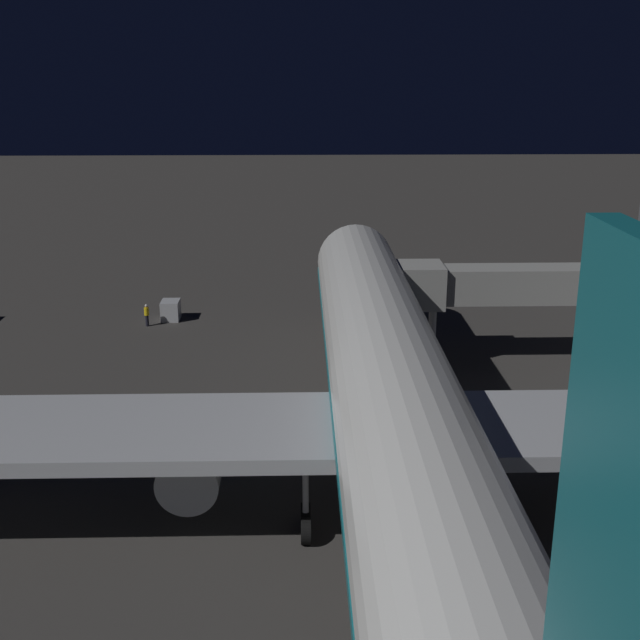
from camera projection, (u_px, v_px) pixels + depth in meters
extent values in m
plane|color=#383533|center=(377.00, 440.00, 45.94)|extent=(320.00, 320.00, 0.00)
cylinder|color=silver|center=(394.00, 392.00, 37.61)|extent=(5.94, 53.75, 5.94)
sphere|color=silver|center=(355.00, 261.00, 63.23)|extent=(5.82, 5.82, 5.82)
cube|color=#146670|center=(393.00, 401.00, 37.74)|extent=(6.00, 51.60, 0.50)
cube|color=black|center=(357.00, 254.00, 61.22)|extent=(3.27, 1.40, 0.90)
cube|color=#B7BABF|center=(397.00, 429.00, 36.19)|extent=(56.64, 7.16, 0.70)
cube|color=#146670|center=(630.00, 603.00, 10.60)|extent=(0.50, 4.80, 9.63)
cylinder|color=#B7BABF|center=(591.00, 454.00, 37.94)|extent=(2.84, 5.53, 2.84)
cylinder|color=black|center=(572.00, 429.00, 40.58)|extent=(2.41, 0.15, 2.41)
cylinder|color=#B7BABF|center=(194.00, 459.00, 37.49)|extent=(2.84, 5.53, 2.84)
cylinder|color=black|center=(201.00, 434.00, 40.12)|extent=(2.41, 0.15, 2.41)
cylinder|color=#B7BABF|center=(358.00, 317.00, 60.95)|extent=(0.28, 0.28, 2.27)
cylinder|color=black|center=(357.00, 338.00, 61.47)|extent=(0.45, 1.20, 1.20)
cylinder|color=#B7BABF|center=(491.00, 487.00, 36.07)|extent=(0.28, 0.28, 2.27)
cylinder|color=black|center=(485.00, 513.00, 37.22)|extent=(0.45, 1.20, 1.20)
cylinder|color=black|center=(492.00, 529.00, 35.98)|extent=(0.45, 1.20, 1.20)
cylinder|color=#B7BABF|center=(306.00, 489.00, 35.87)|extent=(0.28, 0.28, 2.27)
cylinder|color=black|center=(306.00, 516.00, 37.01)|extent=(0.45, 1.20, 1.20)
cylinder|color=black|center=(306.00, 531.00, 35.77)|extent=(0.45, 1.20, 1.20)
cube|color=#9E9E99|center=(563.00, 284.00, 56.59)|extent=(20.43, 2.60, 2.50)
cube|color=#9E9E99|center=(420.00, 285.00, 56.34)|extent=(3.20, 3.40, 3.00)
cube|color=black|center=(400.00, 285.00, 56.31)|extent=(0.70, 3.20, 2.70)
cylinder|color=#B7BABF|center=(432.00, 332.00, 57.43)|extent=(0.56, 0.56, 4.59)
cylinder|color=black|center=(439.00, 358.00, 58.05)|extent=(0.25, 0.60, 0.60)
cylinder|color=black|center=(423.00, 358.00, 58.02)|extent=(0.25, 0.60, 0.60)
cube|color=#B7BABF|center=(171.00, 310.00, 67.75)|extent=(1.50, 1.89, 1.67)
cylinder|color=black|center=(147.00, 321.00, 66.14)|extent=(0.28, 0.28, 0.95)
cylinder|color=yellow|center=(147.00, 311.00, 65.90)|extent=(0.40, 0.40, 0.66)
sphere|color=tan|center=(146.00, 306.00, 65.76)|extent=(0.24, 0.24, 0.24)
sphere|color=white|center=(146.00, 306.00, 65.75)|extent=(0.23, 0.23, 0.23)
cone|color=orange|center=(379.00, 320.00, 66.87)|extent=(0.36, 0.36, 0.55)
cone|color=orange|center=(327.00, 321.00, 66.76)|extent=(0.36, 0.36, 0.55)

